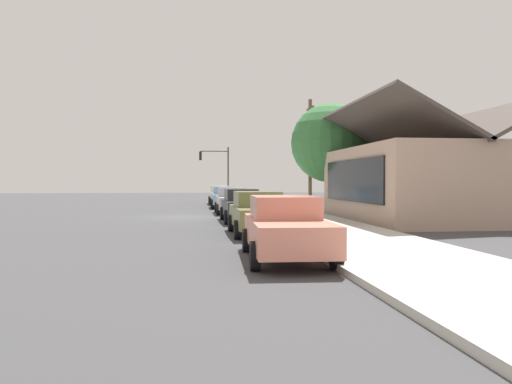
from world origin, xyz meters
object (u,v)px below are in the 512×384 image
car_coral (286,227)px  utility_pole_wooden (310,152)px  car_ivory (220,195)px  car_olive (258,213)px  fire_hydrant_red (303,223)px  shade_tree (330,143)px  traffic_light_main (217,165)px  car_charcoal (242,205)px  car_silver (231,200)px  car_skyblue (224,197)px

car_coral → utility_pole_wooden: bearing=167.8°
car_ivory → car_olive: bearing=0.4°
utility_pole_wooden → fire_hydrant_red: utility_pole_wooden is taller
car_coral → shade_tree: shade_tree is taller
shade_tree → car_olive: bearing=-25.9°
traffic_light_main → car_charcoal: bearing=0.4°
traffic_light_main → fire_hydrant_red: traffic_light_main is taller
car_ivory → car_silver: bearing=0.2°
car_olive → utility_pole_wooden: bearing=159.9°
fire_hydrant_red → car_silver: bearing=-173.4°
car_silver → car_coral: bearing=0.4°
car_skyblue → traffic_light_main: size_ratio=0.86×
traffic_light_main → fire_hydrant_red: (30.55, 1.66, -2.99)m
shade_tree → traffic_light_main: (-16.75, -6.41, -0.89)m
shade_tree → utility_pole_wooden: 2.57m
car_skyblue → car_coral: bearing=1.2°
car_charcoal → car_coral: 12.16m
traffic_light_main → utility_pole_wooden: size_ratio=0.69×
car_silver → car_coral: (18.30, 0.05, 0.00)m
car_skyblue → shade_tree: bearing=47.1°
car_silver → shade_tree: 7.24m
traffic_light_main → shade_tree: bearing=20.9°
fire_hydrant_red → car_olive: bearing=-127.0°
car_olive → traffic_light_main: traffic_light_main is taller
car_silver → traffic_light_main: bearing=-179.4°
car_charcoal → fire_hydrant_red: 7.36m
car_ivory → utility_pole_wooden: utility_pole_wooden is taller
car_ivory → traffic_light_main: (-4.56, -0.08, 2.68)m
car_silver → car_charcoal: (6.14, 0.05, 0.00)m
car_olive → fire_hydrant_red: 1.83m
car_silver → car_olive: 12.26m
car_olive → fire_hydrant_red: (1.08, 1.44, -0.32)m
car_ivory → car_charcoal: (18.79, 0.09, 0.00)m
car_charcoal → shade_tree: (-6.60, 6.24, 3.56)m
car_coral → utility_pole_wooden: (-21.18, 5.50, 3.11)m
utility_pole_wooden → fire_hydrant_red: size_ratio=10.56×
traffic_light_main → car_olive: bearing=0.4°
car_coral → shade_tree: size_ratio=0.71×
car_skyblue → shade_tree: (6.08, 6.33, 3.56)m
car_skyblue → car_silver: same height
car_skyblue → car_olive: same height
car_coral → car_ivory: bearing=-177.5°
car_olive → traffic_light_main: bearing=-179.9°
shade_tree → utility_pole_wooden: (-2.42, -0.75, -0.45)m
shade_tree → fire_hydrant_red: (13.80, -4.75, -3.88)m
car_silver → fire_hydrant_red: (13.35, 1.54, -0.32)m
car_ivory → car_coral: bearing=0.2°
car_coral → car_charcoal: bearing=-177.7°
car_charcoal → car_coral: same height
shade_tree → utility_pole_wooden: size_ratio=0.92×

